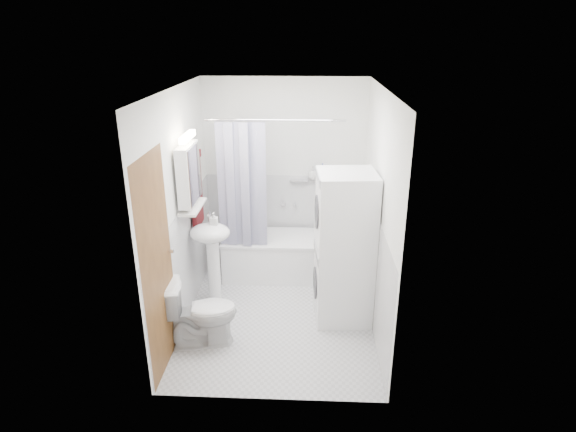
{
  "coord_description": "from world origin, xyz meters",
  "views": [
    {
      "loc": [
        0.31,
        -4.51,
        2.9
      ],
      "look_at": [
        0.09,
        0.15,
        1.1
      ],
      "focal_mm": 30.0,
      "sensor_mm": 36.0,
      "label": 1
    }
  ],
  "objects_px": {
    "bathtub": "(278,254)",
    "sink": "(211,245)",
    "toilet": "(201,313)",
    "washer_dryer": "(344,248)"
  },
  "relations": [
    {
      "from": "sink",
      "to": "toilet",
      "type": "xyz_separation_m",
      "value": [
        0.03,
        -0.78,
        -0.36
      ]
    },
    {
      "from": "bathtub",
      "to": "washer_dryer",
      "type": "bearing_deg",
      "value": -50.76
    },
    {
      "from": "sink",
      "to": "toilet",
      "type": "bearing_deg",
      "value": -87.52
    },
    {
      "from": "bathtub",
      "to": "washer_dryer",
      "type": "height_order",
      "value": "washer_dryer"
    },
    {
      "from": "bathtub",
      "to": "toilet",
      "type": "relative_size",
      "value": 1.92
    },
    {
      "from": "bathtub",
      "to": "washer_dryer",
      "type": "xyz_separation_m",
      "value": [
        0.75,
        -0.91,
        0.52
      ]
    },
    {
      "from": "bathtub",
      "to": "sink",
      "type": "relative_size",
      "value": 1.29
    },
    {
      "from": "sink",
      "to": "washer_dryer",
      "type": "xyz_separation_m",
      "value": [
        1.43,
        -0.23,
        0.1
      ]
    },
    {
      "from": "sink",
      "to": "washer_dryer",
      "type": "distance_m",
      "value": 1.45
    },
    {
      "from": "bathtub",
      "to": "sink",
      "type": "distance_m",
      "value": 1.05
    }
  ]
}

